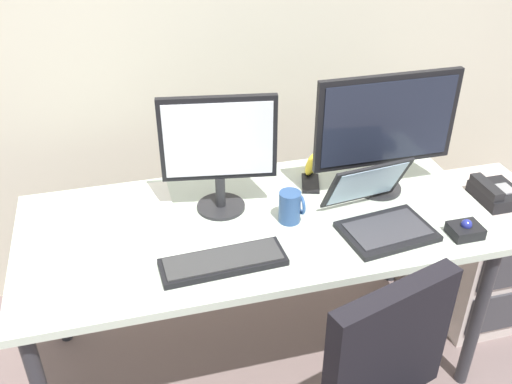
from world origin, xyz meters
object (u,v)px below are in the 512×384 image
(keyboard, at_px, (223,262))
(monitor_side, at_px, (219,147))
(desk_phone, at_px, (496,193))
(laptop, at_px, (379,213))
(banana, at_px, (312,164))
(trackball_mouse, at_px, (465,230))
(file_cabinet, at_px, (479,252))
(cell_phone, at_px, (310,183))
(coffee_mug, at_px, (291,207))
(paper_notepad, at_px, (151,198))
(monitor_main, at_px, (386,126))

(keyboard, bearing_deg, monitor_side, 79.40)
(desk_phone, height_order, keyboard, keyboard)
(laptop, bearing_deg, banana, 101.64)
(trackball_mouse, bearing_deg, monitor_side, 154.02)
(monitor_side, xyz_separation_m, banana, (0.43, 0.20, -0.24))
(file_cabinet, bearing_deg, trackball_mouse, -137.53)
(laptop, bearing_deg, keyboard, -172.41)
(desk_phone, bearing_deg, cell_phone, 171.76)
(keyboard, distance_m, cell_phone, 0.60)
(desk_phone, bearing_deg, coffee_mug, -173.83)
(file_cabinet, relative_size, paper_notepad, 2.83)
(trackball_mouse, relative_size, coffee_mug, 0.92)
(monitor_side, distance_m, coffee_mug, 0.33)
(monitor_main, height_order, trackball_mouse, monitor_main)
(laptop, height_order, coffee_mug, laptop)
(monitor_main, xyz_separation_m, monitor_side, (-0.63, 0.03, -0.02))
(desk_phone, distance_m, monitor_side, 1.23)
(desk_phone, distance_m, keyboard, 1.27)
(file_cabinet, height_order, paper_notepad, paper_notepad)
(desk_phone, relative_size, laptop, 0.55)
(laptop, relative_size, trackball_mouse, 3.28)
(monitor_side, bearing_deg, monitor_main, -2.62)
(monitor_main, relative_size, paper_notepad, 2.66)
(monitor_side, distance_m, trackball_mouse, 0.91)
(trackball_mouse, distance_m, cell_phone, 0.61)
(monitor_side, relative_size, laptop, 1.24)
(trackball_mouse, bearing_deg, monitor_main, 114.50)
(coffee_mug, height_order, cell_phone, coffee_mug)
(coffee_mug, distance_m, banana, 0.40)
(trackball_mouse, bearing_deg, keyboard, 176.18)
(keyboard, xyz_separation_m, coffee_mug, (0.29, 0.18, 0.05))
(coffee_mug, height_order, paper_notepad, coffee_mug)
(desk_phone, distance_m, cell_phone, 0.81)
(desk_phone, relative_size, paper_notepad, 0.96)
(file_cabinet, distance_m, keyboard, 1.35)
(desk_phone, bearing_deg, banana, 162.08)
(keyboard, relative_size, cell_phone, 2.93)
(trackball_mouse, height_order, coffee_mug, coffee_mug)
(monitor_main, distance_m, coffee_mug, 0.47)
(trackball_mouse, bearing_deg, file_cabinet, 42.47)
(banana, bearing_deg, monitor_main, -49.39)
(monitor_main, xyz_separation_m, coffee_mug, (-0.40, -0.11, -0.21))
(file_cabinet, bearing_deg, banana, 163.40)
(trackball_mouse, xyz_separation_m, banana, (-0.36, 0.58, -0.00))
(desk_phone, relative_size, cell_phone, 1.41)
(file_cabinet, height_order, cell_phone, cell_phone)
(monitor_side, relative_size, cell_phone, 3.16)
(laptop, distance_m, trackball_mouse, 0.30)
(laptop, bearing_deg, file_cabinet, 18.90)
(keyboard, relative_size, coffee_mug, 3.49)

